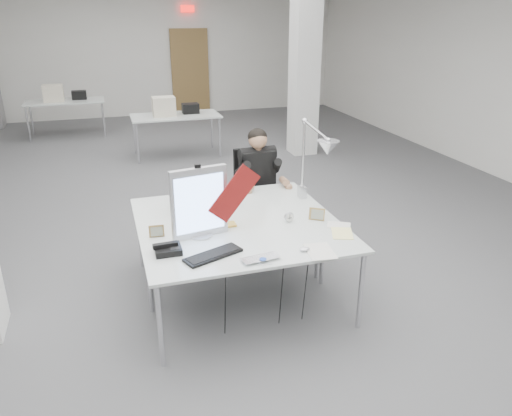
{
  "coord_description": "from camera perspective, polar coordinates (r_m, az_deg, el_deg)",
  "views": [
    {
      "loc": [
        -1.08,
        -6.1,
        2.58
      ],
      "look_at": [
        0.19,
        -2.0,
        0.85
      ],
      "focal_mm": 35.0,
      "sensor_mm": 36.0,
      "label": 1
    }
  ],
  "objects": [
    {
      "name": "bg_desk_a",
      "position": [
        9.37,
        -9.19,
        10.36
      ],
      "size": [
        1.6,
        0.8,
        0.02
      ],
      "primitive_type": "cube",
      "color": "silver",
      "rests_on": "room_shell"
    },
    {
      "name": "paper_stack_c",
      "position": [
        4.56,
        9.45,
        -1.95
      ],
      "size": [
        0.25,
        0.23,
        0.01
      ],
      "primitive_type": "cube",
      "rotation": [
        0.0,
        0.0,
        -0.49
      ],
      "color": "silver",
      "rests_on": "desk_main"
    },
    {
      "name": "picture_frame_left",
      "position": [
        4.35,
        -11.3,
        -2.6
      ],
      "size": [
        0.13,
        0.04,
        0.1
      ],
      "primitive_type": "cube",
      "rotation": [
        -0.21,
        0.0,
        -0.07
      ],
      "color": "#9E7A44",
      "rests_on": "desk_main"
    },
    {
      "name": "beige_monitor",
      "position": [
        4.83,
        -7.26,
        1.62
      ],
      "size": [
        0.36,
        0.35,
        0.32
      ],
      "primitive_type": "cube",
      "rotation": [
        0.0,
        0.0,
        0.07
      ],
      "color": "#C0B39F",
      "rests_on": "desk_second"
    },
    {
      "name": "room_shell",
      "position": [
        6.39,
        -7.2,
        13.81
      ],
      "size": [
        10.04,
        14.04,
        3.24
      ],
      "color": "#4D4D4F",
      "rests_on": "ground"
    },
    {
      "name": "paper_stack_a",
      "position": [
        4.06,
        7.33,
        -4.93
      ],
      "size": [
        0.25,
        0.32,
        0.01
      ],
      "primitive_type": "cube",
      "rotation": [
        0.0,
        0.0,
        -0.13
      ],
      "color": "silver",
      "rests_on": "desk_main"
    },
    {
      "name": "office_chair",
      "position": [
        5.85,
        0.05,
        0.91
      ],
      "size": [
        0.49,
        0.49,
        0.96
      ],
      "primitive_type": null,
      "rotation": [
        0.0,
        0.0,
        0.04
      ],
      "color": "black",
      "rests_on": "room_shell"
    },
    {
      "name": "pennant",
      "position": [
        4.21,
        -2.48,
        1.65
      ],
      "size": [
        0.47,
        0.05,
        0.51
      ],
      "primitive_type": "cube",
      "rotation": [
        0.0,
        -0.87,
        0.07
      ],
      "color": "maroon",
      "rests_on": "monitor"
    },
    {
      "name": "paper_stack_b",
      "position": [
        4.4,
        9.81,
        -2.87
      ],
      "size": [
        0.25,
        0.29,
        0.01
      ],
      "primitive_type": "cube",
      "rotation": [
        0.0,
        0.0,
        -0.37
      ],
      "color": "#F7EF94",
      "rests_on": "desk_main"
    },
    {
      "name": "bankers_lamp",
      "position": [
        4.44,
        -3.38,
        -0.14
      ],
      "size": [
        0.3,
        0.16,
        0.32
      ],
      "primitive_type": null,
      "rotation": [
        0.0,
        0.0,
        0.17
      ],
      "color": "gold",
      "rests_on": "desk_main"
    },
    {
      "name": "bg_desk_b",
      "position": [
        11.47,
        -21.02,
        11.31
      ],
      "size": [
        1.6,
        0.8,
        0.02
      ],
      "primitive_type": "cube",
      "color": "silver",
      "rests_on": "room_shell"
    },
    {
      "name": "monitor",
      "position": [
        4.2,
        -6.5,
        0.6
      ],
      "size": [
        0.5,
        0.14,
        0.61
      ],
      "primitive_type": "cube",
      "rotation": [
        0.0,
        0.0,
        0.18
      ],
      "color": "#BAB9BE",
      "rests_on": "desk_main"
    },
    {
      "name": "desk_second",
      "position": [
        4.98,
        -3.44,
        0.22
      ],
      "size": [
        1.8,
        0.9,
        0.02
      ],
      "primitive_type": "cube",
      "color": "silver",
      "rests_on": "room_shell"
    },
    {
      "name": "desk_main",
      "position": [
        4.18,
        -0.44,
        -4.14
      ],
      "size": [
        1.8,
        0.9,
        0.02
      ],
      "primitive_type": "cube",
      "color": "silver",
      "rests_on": "room_shell"
    },
    {
      "name": "picture_frame_right",
      "position": [
        4.63,
        6.97,
        -0.7
      ],
      "size": [
        0.14,
        0.11,
        0.11
      ],
      "primitive_type": "cube",
      "rotation": [
        -0.21,
        0.0,
        -0.59
      ],
      "color": "#A78447",
      "rests_on": "desk_main"
    },
    {
      "name": "desk_clock",
      "position": [
        4.57,
        3.8,
        -1.0
      ],
      "size": [
        0.09,
        0.04,
        0.09
      ],
      "primitive_type": "cylinder",
      "rotation": [
        1.57,
        0.0,
        0.16
      ],
      "color": "silver",
      "rests_on": "desk_main"
    },
    {
      "name": "laptop",
      "position": [
        3.86,
        0.8,
        -6.09
      ],
      "size": [
        0.32,
        0.23,
        0.02
      ],
      "primitive_type": "imported",
      "rotation": [
        0.0,
        0.0,
        0.13
      ],
      "color": "silver",
      "rests_on": "desk_main"
    },
    {
      "name": "architect_lamp",
      "position": [
        4.82,
        6.58,
        5.32
      ],
      "size": [
        0.34,
        0.74,
        0.92
      ],
      "primitive_type": null,
      "rotation": [
        0.0,
        0.0,
        -0.14
      ],
      "color": "#B9B8BD",
      "rests_on": "desk_second"
    },
    {
      "name": "keyboard",
      "position": [
        3.97,
        -4.92,
        -5.39
      ],
      "size": [
        0.5,
        0.32,
        0.02
      ],
      "primitive_type": "cube",
      "rotation": [
        0.0,
        0.0,
        0.38
      ],
      "color": "black",
      "rests_on": "desk_main"
    },
    {
      "name": "mouse",
      "position": [
        4.05,
        5.59,
        -4.71
      ],
      "size": [
        0.09,
        0.07,
        0.03
      ],
      "primitive_type": "ellipsoid",
      "rotation": [
        0.0,
        0.0,
        -0.13
      ],
      "color": "silver",
      "rests_on": "desk_main"
    },
    {
      "name": "desk_phone",
      "position": [
        4.06,
        -10.01,
        -4.73
      ],
      "size": [
        0.21,
        0.19,
        0.05
      ],
      "primitive_type": "cube",
      "rotation": [
        0.0,
        0.0,
        -0.01
      ],
      "color": "black",
      "rests_on": "desk_main"
    },
    {
      "name": "seated_person",
      "position": [
        5.67,
        0.2,
        4.7
      ],
      "size": [
        0.52,
        0.64,
        0.93
      ],
      "primitive_type": null,
      "rotation": [
        0.0,
        0.0,
        0.04
      ],
      "color": "black",
      "rests_on": "office_chair"
    }
  ]
}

